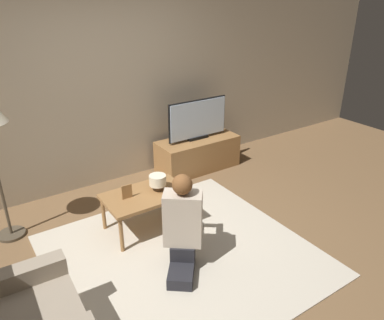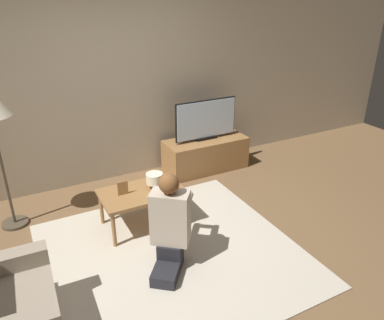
% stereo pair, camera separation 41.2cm
% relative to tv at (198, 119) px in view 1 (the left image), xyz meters
% --- Properties ---
extents(ground_plane, '(10.00, 10.00, 0.00)m').
position_rel_tv_xyz_m(ground_plane, '(-1.24, -1.55, -0.74)').
color(ground_plane, brown).
extents(wall_back, '(10.00, 0.06, 2.60)m').
position_rel_tv_xyz_m(wall_back, '(-1.24, 0.38, 0.56)').
color(wall_back, tan).
rests_on(wall_back, ground_plane).
extents(rug, '(2.37, 2.29, 0.02)m').
position_rel_tv_xyz_m(rug, '(-1.24, -1.55, -0.73)').
color(rug, beige).
rests_on(rug, ground_plane).
extents(tv_stand, '(1.17, 0.49, 0.46)m').
position_rel_tv_xyz_m(tv_stand, '(-0.00, -0.00, -0.51)').
color(tv_stand, olive).
rests_on(tv_stand, ground_plane).
extents(tv, '(0.92, 0.08, 0.56)m').
position_rel_tv_xyz_m(tv, '(0.00, 0.00, 0.00)').
color(tv, black).
rests_on(tv, tv_stand).
extents(coffee_table, '(0.87, 0.54, 0.43)m').
position_rel_tv_xyz_m(coffee_table, '(-1.31, -0.94, -0.36)').
color(coffee_table, olive).
rests_on(coffee_table, ground_plane).
extents(person_kneeling, '(0.66, 0.75, 0.94)m').
position_rel_tv_xyz_m(person_kneeling, '(-1.31, -1.67, -0.27)').
color(person_kneeling, '#232328').
rests_on(person_kneeling, rug).
extents(picture_frame, '(0.11, 0.01, 0.15)m').
position_rel_tv_xyz_m(picture_frame, '(-1.50, -0.92, -0.24)').
color(picture_frame, olive).
rests_on(picture_frame, coffee_table).
extents(table_lamp, '(0.18, 0.18, 0.17)m').
position_rel_tv_xyz_m(table_lamp, '(-1.16, -0.94, -0.21)').
color(table_lamp, '#4C3823').
rests_on(table_lamp, coffee_table).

